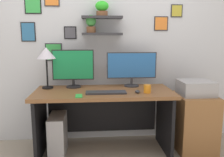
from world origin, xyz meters
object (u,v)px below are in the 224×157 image
Objects in this scene: computer_mouse at (137,92)px; printer at (196,88)px; monitor_left at (73,67)px; drawer_cabinet at (194,122)px; keyboard at (106,92)px; monitor_right at (132,67)px; coffee_mug at (147,89)px; computer_tower_left at (58,135)px; desk_lamp at (46,55)px; cell_phone at (79,96)px; desk at (104,107)px.

computer_mouse is 0.73m from printer.
monitor_left reaches higher than drawer_cabinet.
printer is at bearing 6.80° from keyboard.
computer_mouse is (0.01, -0.36, -0.22)m from monitor_right.
computer_mouse reaches higher than drawer_cabinet.
monitor_right is 6.79× the size of coffee_mug.
drawer_cabinet is at bearing 0.05° from computer_tower_left.
monitor_left is 1.48m from printer.
keyboard is 0.90× the size of desk_lamp.
monitor_left is at bearing 156.43° from coffee_mug.
monitor_left is 0.81× the size of monitor_right.
monitor_left is 5.53× the size of coffee_mug.
desk_lamp is 3.49× the size of cell_phone.
drawer_cabinet reaches higher than computer_tower_left.
monitor_right reaches higher than computer_tower_left.
monitor_left is at bearing 51.69° from computer_tower_left.
monitor_left is (-0.36, 0.16, 0.46)m from desk.
drawer_cabinet is (1.44, -0.23, -0.66)m from monitor_left.
monitor_right is (0.36, 0.16, 0.45)m from desk.
desk is 0.91m from desk_lamp.
desk is 0.29m from keyboard.
printer is at bearing -3.32° from desk.
coffee_mug is at bearing -167.51° from drawer_cabinet.
cell_phone is (0.09, -0.47, -0.24)m from monitor_left.
desk is 0.60m from monitor_left.
desk_lamp is (-0.68, 0.31, 0.39)m from keyboard.
keyboard is 3.14× the size of cell_phone.
monitor_left is 1.02× the size of desk_lamp.
monitor_left is 0.93m from coffee_mug.
monitor_left is 1.31× the size of printer.
coffee_mug is at bearing -23.57° from monitor_left.
drawer_cabinet is (1.09, -0.06, -0.20)m from desk.
desk is 17.54× the size of coffee_mug.
cell_phone is 1.56× the size of coffee_mug.
monitor_left is 0.57m from keyboard.
printer is at bearing -17.21° from monitor_right.
desk_lamp is (-1.03, 0.32, 0.38)m from computer_mouse.
monitor_right reaches higher than keyboard.
monitor_left reaches higher than cell_phone.
monitor_right reaches higher than desk.
computer_mouse reaches higher than desk.
keyboard is at bearing 178.94° from coffee_mug.
computer_tower_left is (-1.62, -0.00, -0.10)m from drawer_cabinet.
monitor_right is at bearing 107.94° from coffee_mug.
computer_mouse is (0.35, -0.01, 0.01)m from keyboard.
computer_tower_left is at bearing 135.64° from cell_phone.
computer_mouse is 0.64m from cell_phone.
drawer_cabinet is at bearing 12.49° from coffee_mug.
monitor_right is at bearing 0.00° from monitor_left.
monitor_right is 0.90× the size of drawer_cabinet.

